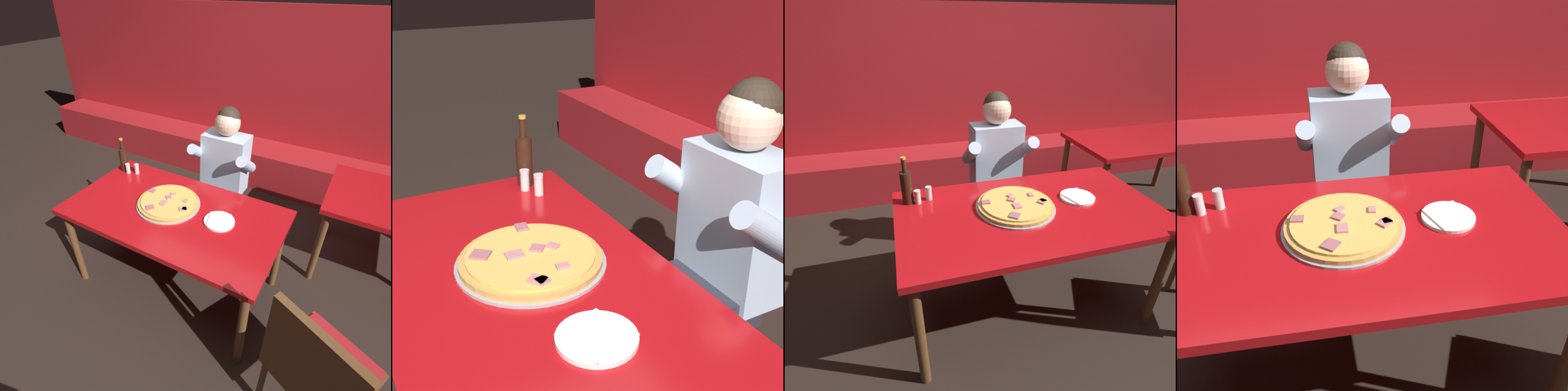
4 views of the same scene
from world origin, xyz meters
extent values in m
plane|color=black|center=(0.00, 0.00, 0.00)|extent=(24.00, 24.00, 0.00)
cube|color=#A3191E|center=(0.00, 2.18, 0.95)|extent=(6.80, 0.16, 1.90)
cube|color=#A3191E|center=(0.00, 1.86, 0.23)|extent=(6.46, 0.48, 0.46)
cylinder|color=brown|center=(-0.70, -0.36, 0.36)|extent=(0.06, 0.06, 0.71)
cylinder|color=brown|center=(0.70, -0.36, 0.36)|extent=(0.06, 0.06, 0.71)
cylinder|color=brown|center=(-0.70, 0.36, 0.36)|extent=(0.06, 0.06, 0.71)
cylinder|color=brown|center=(0.70, 0.36, 0.36)|extent=(0.06, 0.06, 0.71)
cube|color=#B20F14|center=(0.00, 0.00, 0.73)|extent=(1.53, 0.85, 0.04)
cylinder|color=#9E9EA3|center=(-0.07, 0.04, 0.76)|extent=(0.46, 0.46, 0.01)
cylinder|color=#C69347|center=(-0.07, 0.04, 0.77)|extent=(0.44, 0.44, 0.02)
cylinder|color=#E0B251|center=(-0.07, 0.04, 0.79)|extent=(0.40, 0.40, 0.01)
cube|color=#B76670|center=(-0.09, 0.07, 0.79)|extent=(0.06, 0.06, 0.01)
cube|color=#C6757A|center=(-0.08, -0.01, 0.79)|extent=(0.05, 0.06, 0.01)
cube|color=#A85B66|center=(-0.24, 0.08, 0.79)|extent=(0.05, 0.05, 0.01)
cube|color=#A85B66|center=(-0.13, -0.10, 0.79)|extent=(0.08, 0.08, 0.01)
cube|color=#C6757A|center=(0.08, 0.00, 0.79)|extent=(0.07, 0.06, 0.01)
cube|color=#C6757A|center=(-0.08, 0.12, 0.79)|extent=(0.05, 0.04, 0.01)
cube|color=#B76670|center=(0.08, 0.01, 0.79)|extent=(0.04, 0.04, 0.01)
cube|color=#C6757A|center=(0.04, 0.09, 0.79)|extent=(0.03, 0.04, 0.01)
cylinder|color=white|center=(0.34, 0.04, 0.76)|extent=(0.21, 0.21, 0.01)
cube|color=white|center=(0.34, 0.04, 0.77)|extent=(0.19, 0.19, 0.01)
cylinder|color=black|center=(-0.67, 0.27, 0.85)|extent=(0.07, 0.07, 0.20)
cylinder|color=black|center=(-0.67, 0.27, 0.99)|extent=(0.03, 0.03, 0.08)
cylinder|color=#B29933|center=(-0.67, 0.27, 1.04)|extent=(0.03, 0.03, 0.01)
cylinder|color=silver|center=(-0.62, 0.24, 0.79)|extent=(0.04, 0.04, 0.07)
cylinder|color=silver|center=(-0.62, 0.24, 0.77)|extent=(0.03, 0.03, 0.04)
cylinder|color=silver|center=(-0.62, 0.24, 0.83)|extent=(0.04, 0.04, 0.01)
cylinder|color=silver|center=(-0.55, 0.27, 0.79)|extent=(0.04, 0.04, 0.07)
cylinder|color=#516B33|center=(-0.55, 0.27, 0.77)|extent=(0.03, 0.03, 0.04)
cylinder|color=silver|center=(-0.55, 0.27, 0.83)|extent=(0.04, 0.04, 0.01)
ellipsoid|color=black|center=(-0.06, 0.46, 0.04)|extent=(0.11, 0.24, 0.09)
ellipsoid|color=black|center=(0.14, 0.46, 0.04)|extent=(0.11, 0.24, 0.09)
cylinder|color=#282833|center=(-0.06, 0.46, 0.23)|extent=(0.11, 0.11, 0.43)
cylinder|color=#282833|center=(0.14, 0.46, 0.23)|extent=(0.11, 0.11, 0.43)
cube|color=#282833|center=(0.04, 0.56, 0.51)|extent=(0.34, 0.40, 0.12)
cube|color=silver|center=(0.04, 0.76, 0.78)|extent=(0.38, 0.22, 0.52)
cylinder|color=silver|center=(-0.18, 0.68, 0.86)|extent=(0.09, 0.30, 0.25)
cylinder|color=silver|center=(0.26, 0.68, 0.86)|extent=(0.09, 0.30, 0.25)
sphere|color=beige|center=(0.04, 0.76, 1.15)|extent=(0.21, 0.21, 0.21)
sphere|color=#2D2319|center=(0.04, 0.78, 1.18)|extent=(0.19, 0.19, 0.19)
cylinder|color=brown|center=(0.96, 0.59, 0.36)|extent=(0.06, 0.06, 0.71)
cylinder|color=brown|center=(0.96, 1.22, 0.36)|extent=(0.06, 0.06, 0.71)
cylinder|color=brown|center=(2.21, 1.22, 0.36)|extent=(0.06, 0.06, 0.71)
cube|color=#B20F14|center=(1.58, 0.90, 0.73)|extent=(1.37, 0.76, 0.04)
camera|label=1|loc=(0.98, -1.40, 2.09)|focal=28.00mm
camera|label=2|loc=(1.28, -0.49, 1.63)|focal=50.00mm
camera|label=3|loc=(-0.68, -1.37, 1.68)|focal=28.00mm
camera|label=4|loc=(-0.20, -1.28, 1.71)|focal=40.00mm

